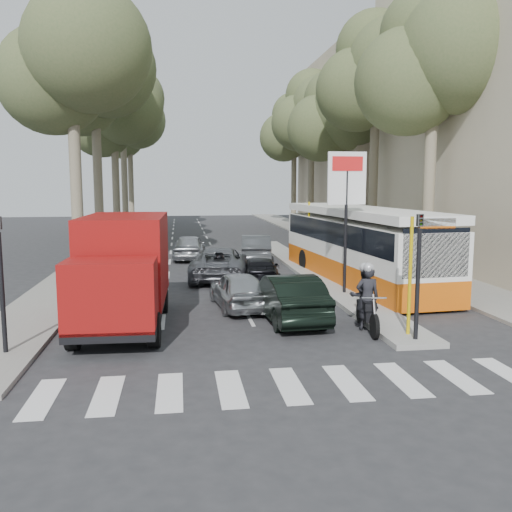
{
  "coord_description": "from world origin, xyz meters",
  "views": [
    {
      "loc": [
        -3.14,
        -15.19,
        4.4
      ],
      "look_at": [
        -0.19,
        5.48,
        1.6
      ],
      "focal_mm": 38.0,
      "sensor_mm": 36.0,
      "label": 1
    }
  ],
  "objects_px": {
    "motorcycle": "(366,298)",
    "silver_hatchback": "(238,290)",
    "red_truck": "(124,269)",
    "city_bus": "(359,243)",
    "dark_hatchback": "(289,297)"
  },
  "relations": [
    {
      "from": "dark_hatchback",
      "to": "motorcycle",
      "type": "xyz_separation_m",
      "value": [
        2.09,
        -1.39,
        0.19
      ]
    },
    {
      "from": "red_truck",
      "to": "motorcycle",
      "type": "distance_m",
      "value": 7.46
    },
    {
      "from": "silver_hatchback",
      "to": "dark_hatchback",
      "type": "distance_m",
      "value": 2.39
    },
    {
      "from": "red_truck",
      "to": "motorcycle",
      "type": "height_order",
      "value": "red_truck"
    },
    {
      "from": "city_bus",
      "to": "dark_hatchback",
      "type": "bearing_deg",
      "value": -129.91
    },
    {
      "from": "dark_hatchback",
      "to": "red_truck",
      "type": "relative_size",
      "value": 0.71
    },
    {
      "from": "motorcycle",
      "to": "silver_hatchback",
      "type": "bearing_deg",
      "value": 142.63
    },
    {
      "from": "silver_hatchback",
      "to": "red_truck",
      "type": "relative_size",
      "value": 0.61
    },
    {
      "from": "red_truck",
      "to": "city_bus",
      "type": "xyz_separation_m",
      "value": [
        9.65,
        6.31,
        -0.02
      ]
    },
    {
      "from": "silver_hatchback",
      "to": "city_bus",
      "type": "relative_size",
      "value": 0.3
    },
    {
      "from": "silver_hatchback",
      "to": "dark_hatchback",
      "type": "bearing_deg",
      "value": 120.49
    },
    {
      "from": "red_truck",
      "to": "city_bus",
      "type": "height_order",
      "value": "red_truck"
    },
    {
      "from": "red_truck",
      "to": "dark_hatchback",
      "type": "bearing_deg",
      "value": 1.79
    },
    {
      "from": "red_truck",
      "to": "city_bus",
      "type": "distance_m",
      "value": 11.53
    },
    {
      "from": "silver_hatchback",
      "to": "dark_hatchback",
      "type": "relative_size",
      "value": 0.85
    }
  ]
}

